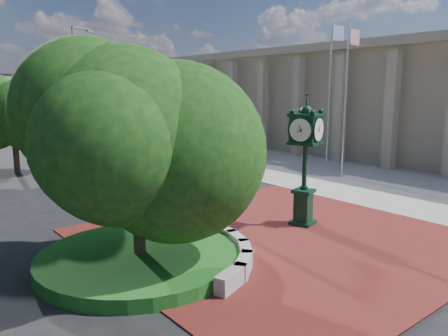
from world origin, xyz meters
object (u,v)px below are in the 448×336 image
(parked_car, at_px, (34,132))
(street_lamp_near, at_px, (78,78))
(post_clock, at_px, (305,155))
(flagpole_b, at_px, (329,93))
(flagpole_a, at_px, (345,100))

(parked_car, bearing_deg, street_lamp_near, -105.55)
(post_clock, distance_m, street_lamp_near, 27.03)
(flagpole_b, distance_m, street_lamp_near, 21.47)
(flagpole_a, bearing_deg, flagpole_b, 52.39)
(post_clock, height_order, street_lamp_near, street_lamp_near)
(flagpole_a, relative_size, street_lamp_near, 0.86)
(parked_car, bearing_deg, post_clock, -111.47)
(parked_car, xyz_separation_m, flagpole_a, (8.60, -32.74, 3.87))
(post_clock, xyz_separation_m, street_lamp_near, (1.50, 26.78, 3.34))
(street_lamp_near, bearing_deg, parked_car, 95.09)
(post_clock, bearing_deg, flagpole_b, 34.25)
(post_clock, relative_size, parked_car, 1.20)
(post_clock, xyz_separation_m, parked_car, (0.54, 37.58, -2.05))
(flagpole_a, bearing_deg, parked_car, 104.72)
(flagpole_a, xyz_separation_m, flagpole_b, (2.24, 2.91, 0.38))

